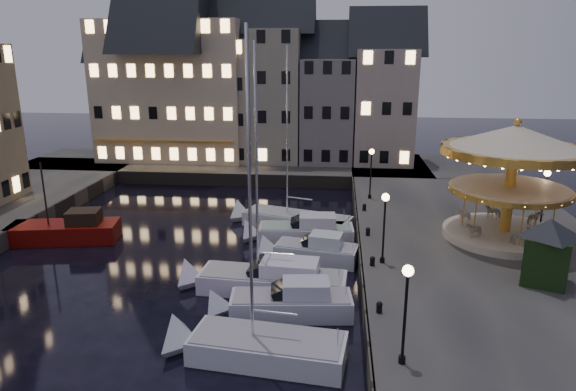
# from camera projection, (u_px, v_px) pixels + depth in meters

# --- Properties ---
(ground) EXTENTS (160.00, 160.00, 0.00)m
(ground) POSITION_uv_depth(u_px,v_px,m) (257.00, 285.00, 29.90)
(ground) COLOR black
(ground) RESTS_ON ground
(quay_east) EXTENTS (16.00, 56.00, 1.30)m
(quay_east) POSITION_uv_depth(u_px,v_px,m) (479.00, 246.00, 34.14)
(quay_east) COLOR #474442
(quay_east) RESTS_ON ground
(quay_north) EXTENTS (44.00, 12.00, 1.30)m
(quay_north) POSITION_uv_depth(u_px,v_px,m) (226.00, 167.00, 57.28)
(quay_north) COLOR #474442
(quay_north) RESTS_ON ground
(quaywall_e) EXTENTS (0.15, 44.00, 1.30)m
(quaywall_e) POSITION_uv_depth(u_px,v_px,m) (358.00, 241.00, 34.90)
(quaywall_e) COLOR #47423A
(quaywall_e) RESTS_ON ground
(quaywall_n) EXTENTS (48.00, 0.15, 1.30)m
(quaywall_n) POSITION_uv_depth(u_px,v_px,m) (232.00, 180.00, 51.35)
(quaywall_n) COLOR #47423A
(quaywall_n) RESTS_ON ground
(streetlamp_a) EXTENTS (0.44, 0.44, 4.17)m
(streetlamp_a) POSITION_uv_depth(u_px,v_px,m) (406.00, 301.00, 19.50)
(streetlamp_a) COLOR black
(streetlamp_a) RESTS_ON quay_east
(streetlamp_b) EXTENTS (0.44, 0.44, 4.17)m
(streetlamp_b) POSITION_uv_depth(u_px,v_px,m) (385.00, 218.00, 29.08)
(streetlamp_b) COLOR black
(streetlamp_b) RESTS_ON quay_east
(streetlamp_c) EXTENTS (0.44, 0.44, 4.17)m
(streetlamp_c) POSITION_uv_depth(u_px,v_px,m) (371.00, 166.00, 42.00)
(streetlamp_c) COLOR black
(streetlamp_c) RESTS_ON quay_east
(streetlamp_d) EXTENTS (0.44, 0.44, 4.17)m
(streetlamp_d) POSITION_uv_depth(u_px,v_px,m) (545.00, 191.00, 34.71)
(streetlamp_d) COLOR black
(streetlamp_d) RESTS_ON quay_east
(bollard_a) EXTENTS (0.30, 0.30, 0.57)m
(bollard_a) POSITION_uv_depth(u_px,v_px,m) (379.00, 307.00, 24.05)
(bollard_a) COLOR black
(bollard_a) RESTS_ON quay_east
(bollard_b) EXTENTS (0.30, 0.30, 0.57)m
(bollard_b) POSITION_uv_depth(u_px,v_px,m) (372.00, 261.00, 29.31)
(bollard_b) COLOR black
(bollard_b) RESTS_ON quay_east
(bollard_c) EXTENTS (0.30, 0.30, 0.57)m
(bollard_c) POSITION_uv_depth(u_px,v_px,m) (368.00, 231.00, 34.10)
(bollard_c) COLOR black
(bollard_c) RESTS_ON quay_east
(bollard_d) EXTENTS (0.30, 0.30, 0.57)m
(bollard_d) POSITION_uv_depth(u_px,v_px,m) (364.00, 207.00, 39.37)
(bollard_d) COLOR black
(bollard_d) RESTS_ON quay_east
(townhouse_na) EXTENTS (5.50, 8.00, 12.80)m
(townhouse_na) POSITION_uv_depth(u_px,v_px,m) (128.00, 100.00, 58.34)
(townhouse_na) COLOR gray
(townhouse_na) RESTS_ON quay_north
(townhouse_nb) EXTENTS (6.16, 8.00, 13.80)m
(townhouse_nb) POSITION_uv_depth(u_px,v_px,m) (174.00, 95.00, 57.69)
(townhouse_nb) COLOR gray
(townhouse_nb) RESTS_ON quay_north
(townhouse_nc) EXTENTS (6.82, 8.00, 14.80)m
(townhouse_nc) POSITION_uv_depth(u_px,v_px,m) (227.00, 91.00, 56.98)
(townhouse_nc) COLOR tan
(townhouse_nc) RESTS_ON quay_north
(townhouse_nd) EXTENTS (5.50, 8.00, 15.80)m
(townhouse_nd) POSITION_uv_depth(u_px,v_px,m) (278.00, 87.00, 56.30)
(townhouse_nd) COLOR gray
(townhouse_nd) RESTS_ON quay_north
(townhouse_ne) EXTENTS (6.16, 8.00, 12.80)m
(townhouse_ne) POSITION_uv_depth(u_px,v_px,m) (328.00, 101.00, 56.19)
(townhouse_ne) COLOR slate
(townhouse_ne) RESTS_ON quay_north
(townhouse_nf) EXTENTS (6.82, 8.00, 13.80)m
(townhouse_nf) POSITION_uv_depth(u_px,v_px,m) (384.00, 97.00, 55.48)
(townhouse_nf) COLOR #A6968A
(townhouse_nf) RESTS_ON quay_north
(hotel_corner) EXTENTS (17.60, 9.00, 16.80)m
(hotel_corner) POSITION_uv_depth(u_px,v_px,m) (174.00, 82.00, 57.27)
(hotel_corner) COLOR beige
(hotel_corner) RESTS_ON quay_north
(motorboat_a) EXTENTS (7.96, 3.46, 13.22)m
(motorboat_a) POSITION_uv_depth(u_px,v_px,m) (255.00, 347.00, 22.66)
(motorboat_a) COLOR silver
(motorboat_a) RESTS_ON ground
(motorboat_b) EXTENTS (7.33, 2.73, 2.15)m
(motorboat_b) POSITION_uv_depth(u_px,v_px,m) (283.00, 304.00, 26.31)
(motorboat_b) COLOR silver
(motorboat_b) RESTS_ON ground
(motorboat_c) EXTENTS (9.37, 3.04, 12.41)m
(motorboat_c) POSITION_uv_depth(u_px,v_px,m) (266.00, 280.00, 28.98)
(motorboat_c) COLOR silver
(motorboat_c) RESTS_ON ground
(motorboat_d) EXTENTS (6.37, 3.01, 2.15)m
(motorboat_d) POSITION_uv_depth(u_px,v_px,m) (310.00, 252.00, 33.19)
(motorboat_d) COLOR silver
(motorboat_d) RESTS_ON ground
(motorboat_e) EXTENTS (7.80, 2.66, 2.15)m
(motorboat_e) POSITION_uv_depth(u_px,v_px,m) (300.00, 232.00, 36.71)
(motorboat_e) COLOR silver
(motorboat_e) RESTS_ON ground
(motorboat_f) EXTENTS (9.31, 5.04, 12.47)m
(motorboat_f) POSITION_uv_depth(u_px,v_px,m) (290.00, 220.00, 39.60)
(motorboat_f) COLOR silver
(motorboat_f) RESTS_ON ground
(red_fishing_boat) EXTENTS (7.83, 3.91, 5.94)m
(red_fishing_boat) POSITION_uv_depth(u_px,v_px,m) (66.00, 231.00, 36.69)
(red_fishing_boat) COLOR #630905
(red_fishing_boat) RESTS_ON ground
(carousel) EXTENTS (8.99, 8.99, 7.87)m
(carousel) POSITION_uv_depth(u_px,v_px,m) (513.00, 161.00, 32.34)
(carousel) COLOR beige
(carousel) RESTS_ON quay_east
(ticket_kiosk) EXTENTS (3.44, 3.44, 4.03)m
(ticket_kiosk) POSITION_uv_depth(u_px,v_px,m) (548.00, 240.00, 26.62)
(ticket_kiosk) COLOR black
(ticket_kiosk) RESTS_ON quay_east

